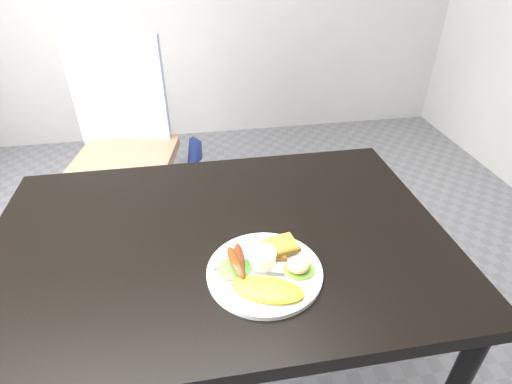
% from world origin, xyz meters
% --- Properties ---
extents(dining_table, '(1.20, 0.80, 0.04)m').
position_xyz_m(dining_table, '(0.00, 0.00, 0.73)').
color(dining_table, black).
rests_on(dining_table, ground).
extents(dining_chair, '(0.55, 0.55, 0.06)m').
position_xyz_m(dining_chair, '(-0.40, 1.01, 0.45)').
color(dining_chair, '#AB7857').
rests_on(dining_chair, ground).
extents(person, '(0.67, 0.52, 1.65)m').
position_xyz_m(person, '(-0.39, 0.79, 0.82)').
color(person, navy).
rests_on(person, ground).
extents(plate, '(0.27, 0.27, 0.01)m').
position_xyz_m(plate, '(0.09, -0.16, 0.76)').
color(plate, white).
rests_on(plate, dining_table).
extents(lettuce_left, '(0.11, 0.10, 0.01)m').
position_xyz_m(lettuce_left, '(0.02, -0.15, 0.77)').
color(lettuce_left, '#368E22').
rests_on(lettuce_left, plate).
extents(lettuce_right, '(0.08, 0.07, 0.01)m').
position_xyz_m(lettuce_right, '(0.17, -0.17, 0.77)').
color(lettuce_right, '#568B1E').
rests_on(lettuce_right, plate).
extents(omelette, '(0.18, 0.13, 0.02)m').
position_xyz_m(omelette, '(0.09, -0.23, 0.77)').
color(omelette, yellow).
rests_on(omelette, plate).
extents(sausage_a, '(0.05, 0.11, 0.03)m').
position_xyz_m(sausage_a, '(0.03, -0.14, 0.78)').
color(sausage_a, '#5D2B11').
rests_on(sausage_a, lettuce_left).
extents(sausage_b, '(0.03, 0.10, 0.03)m').
position_xyz_m(sausage_b, '(0.04, -0.13, 0.78)').
color(sausage_b, '#5A2C16').
rests_on(sausage_b, lettuce_left).
extents(ramekin, '(0.08, 0.08, 0.04)m').
position_xyz_m(ramekin, '(0.09, -0.14, 0.78)').
color(ramekin, white).
rests_on(ramekin, plate).
extents(toast_a, '(0.08, 0.08, 0.01)m').
position_xyz_m(toast_a, '(0.12, -0.10, 0.77)').
color(toast_a, '#985E31').
rests_on(toast_a, plate).
extents(toast_b, '(0.08, 0.08, 0.01)m').
position_xyz_m(toast_b, '(0.15, -0.10, 0.78)').
color(toast_b, '#905E20').
rests_on(toast_b, toast_a).
extents(potato_salad, '(0.06, 0.06, 0.03)m').
position_xyz_m(potato_salad, '(0.17, -0.18, 0.79)').
color(potato_salad, '#F3F0B2').
rests_on(potato_salad, lettuce_right).
extents(fork, '(0.16, 0.06, 0.00)m').
position_xyz_m(fork, '(0.05, -0.16, 0.76)').
color(fork, '#ADAFB7').
rests_on(fork, plate).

